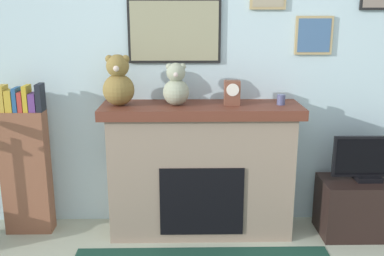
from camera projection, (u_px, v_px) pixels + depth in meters
back_wall at (210, 73)px, 3.73m from camera, size 5.20×0.15×2.60m
fireplace at (201, 169)px, 3.65m from camera, size 1.58×0.50×1.09m
bookshelf at (26, 165)px, 3.63m from camera, size 0.38×0.16×1.26m
tv_stand at (364, 207)px, 3.68m from camera, size 0.74×0.40×0.47m
television at (370, 159)px, 3.57m from camera, size 0.60×0.14×0.38m
candle_jar at (281, 100)px, 3.49m from camera, size 0.06×0.06×0.08m
mantel_clock at (232, 93)px, 3.47m from camera, size 0.12×0.09×0.19m
teddy_bear_cream at (118, 83)px, 3.44m from camera, size 0.25×0.25×0.40m
teddy_bear_brown at (176, 86)px, 3.45m from camera, size 0.21×0.21×0.33m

